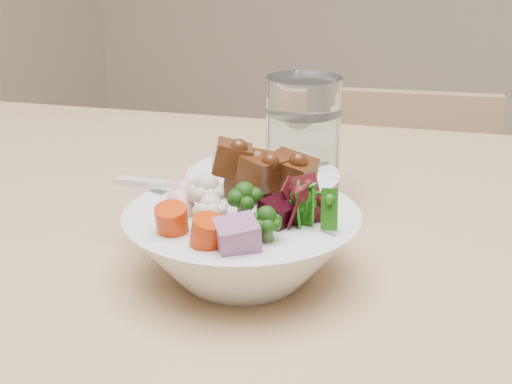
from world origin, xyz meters
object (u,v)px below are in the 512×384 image
(chair_far, at_px, (386,287))
(side_bowl, at_px, (263,197))
(food_bowl, at_px, (244,239))
(water_glass, at_px, (303,145))

(chair_far, distance_m, side_bowl, 0.72)
(food_bowl, distance_m, water_glass, 0.18)
(food_bowl, bearing_deg, side_bowl, 107.15)
(food_bowl, relative_size, side_bowl, 1.30)
(chair_far, distance_m, water_glass, 0.69)
(water_glass, bearing_deg, side_bowl, -101.58)
(chair_far, relative_size, food_bowl, 4.20)
(chair_far, xyz_separation_m, water_glass, (0.03, -0.53, 0.44))
(food_bowl, height_order, water_glass, water_glass)
(food_bowl, relative_size, water_glass, 1.47)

